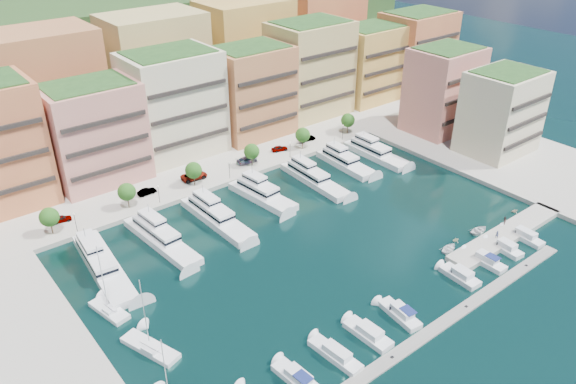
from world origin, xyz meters
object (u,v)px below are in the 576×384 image
(tree_5, at_px, (348,120))
(car_1, at_px, (147,192))
(tree_3, at_px, (252,151))
(sailboat_1, at_px, (151,348))
(cruiser_3, at_px, (368,334))
(yacht_6, at_px, (374,152))
(lamppost_4, at_px, (343,130))
(car_4, at_px, (280,148))
(tree_1, at_px, (127,192))
(tender_1, at_px, (456,240))
(cruiser_2, at_px, (335,355))
(tender_2, at_px, (479,230))
(cruiser_9, at_px, (524,236))
(person_0, at_px, (497,234))
(tree_2, at_px, (194,170))
(tree_4, at_px, (303,135))
(car_5, at_px, (307,138))
(person_1, at_px, (504,221))
(yacht_3, at_px, (260,193))
(tender_0, at_px, (449,248))
(lamppost_1, at_px, (158,191))
(lamppost_3, at_px, (290,147))
(tree_0, at_px, (49,217))
(yacht_4, at_px, (312,178))
(yacht_0, at_px, (101,263))
(car_3, at_px, (247,160))
(cruiser_6, at_px, (460,276))
(tender_3, at_px, (515,211))
(cruiser_7, at_px, (485,261))
(sailboat_2, at_px, (109,311))
(cruiser_1, at_px, (297,379))
(yacht_2, at_px, (215,215))
(cruiser_8, at_px, (505,248))
(lamppost_0, at_px, (75,219))
(cruiser_4, at_px, (400,314))
(lamppost_2, at_px, (229,168))
(car_0, at_px, (61,219))
(yacht_1, at_px, (160,238))
(car_2, at_px, (194,176))

(tree_5, distance_m, car_1, 58.57)
(tree_3, distance_m, sailboat_1, 61.60)
(cruiser_3, bearing_deg, yacht_6, 43.01)
(lamppost_4, bearing_deg, car_4, 164.97)
(tree_1, bearing_deg, tender_1, -48.37)
(cruiser_2, xyz_separation_m, tender_2, (45.57, 6.82, -0.10))
(cruiser_9, height_order, person_0, person_0)
(tree_2, bearing_deg, sailboat_1, -127.99)
(tree_4, bearing_deg, tree_5, 0.00)
(cruiser_3, height_order, sailboat_1, sailboat_1)
(car_5, height_order, person_1, person_1)
(yacht_3, relative_size, tender_0, 4.46)
(lamppost_1, xyz_separation_m, lamppost_3, (36.00, 0.00, 0.00))
(tree_1, bearing_deg, tree_0, 180.00)
(yacht_4, distance_m, cruiser_2, 55.18)
(cruiser_2, bearing_deg, person_0, 3.44)
(yacht_0, bearing_deg, yacht_4, 1.56)
(yacht_6, xyz_separation_m, car_5, (-8.52, 16.26, 0.54))
(tree_1, height_order, yacht_3, tree_1)
(cruiser_3, relative_size, car_5, 1.83)
(car_3, bearing_deg, cruiser_6, -175.45)
(tender_3, distance_m, tender_2, 12.44)
(lamppost_3, bearing_deg, tree_0, 177.73)
(cruiser_7, bearing_deg, sailboat_2, 152.99)
(cruiser_1, bearing_deg, yacht_2, 72.33)
(tree_4, relative_size, yacht_4, 0.27)
(yacht_3, height_order, cruiser_9, yacht_3)
(cruiser_8, bearing_deg, cruiser_3, -179.98)
(tree_4, bearing_deg, lamppost_0, -177.80)
(yacht_2, relative_size, person_1, 12.28)
(yacht_0, relative_size, sailboat_2, 1.86)
(cruiser_3, height_order, tender_3, cruiser_3)
(lamppost_0, distance_m, cruiser_2, 58.62)
(person_1, bearing_deg, cruiser_4, -24.24)
(yacht_2, relative_size, sailboat_2, 1.65)
(tree_3, xyz_separation_m, person_1, (24.09, -53.50, -2.86))
(tree_3, xyz_separation_m, car_5, (20.00, 2.92, -2.99))
(cruiser_1, bearing_deg, lamppost_2, 65.33)
(tree_0, bearing_deg, car_0, 48.65)
(tree_4, bearing_deg, yacht_6, -46.83)
(car_0, bearing_deg, yacht_1, -131.70)
(tree_5, bearing_deg, car_2, 176.81)
(sailboat_1, relative_size, tender_3, 8.50)
(cruiser_3, bearing_deg, tender_1, 13.45)
(tree_2, distance_m, tender_1, 58.18)
(lamppost_4, xyz_separation_m, cruiser_4, (-40.17, -55.81, -3.26))
(tree_0, bearing_deg, car_5, 2.46)
(yacht_0, height_order, yacht_4, same)
(tender_0, bearing_deg, tree_4, -17.99)
(cruiser_7, height_order, cruiser_8, cruiser_7)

